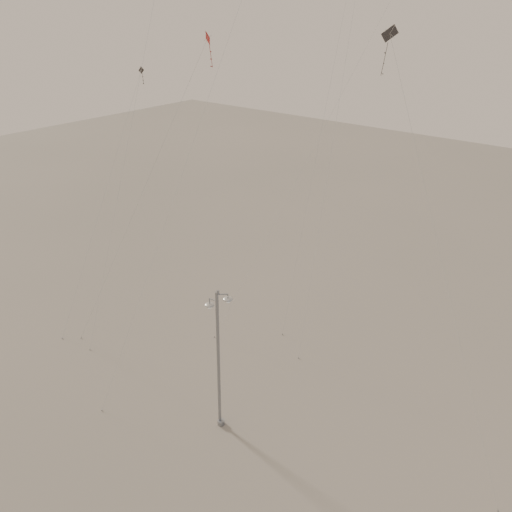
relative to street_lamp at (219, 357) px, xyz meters
The scene contains 7 objects.
ground 5.52m from the street_lamp, 150.16° to the right, with size 160.00×160.00×0.00m, color gray.
street_lamp is the anchor object (origin of this frame).
kite_1 17.22m from the street_lamp, 124.27° to the left, with size 3.58×13.48×28.05m.
kite_3 12.20m from the street_lamp, 158.25° to the left, with size 11.32×3.87×21.37m.
kite_4 15.14m from the street_lamp, 43.80° to the left, with size 10.19×3.12×21.75m.
kite_6 19.23m from the street_lamp, 157.47° to the left, with size 2.10×11.69×18.24m.
kite_7 23.52m from the street_lamp, 91.32° to the left, with size 7.78×13.27×27.30m.
Camera 1 is at (17.43, -14.85, 22.60)m, focal length 35.00 mm.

